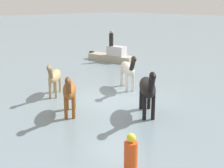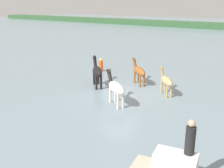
# 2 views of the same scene
# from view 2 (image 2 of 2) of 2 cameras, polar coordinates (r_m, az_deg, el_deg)

# --- Properties ---
(ground_plane) EXTENTS (177.54, 177.54, 0.00)m
(ground_plane) POSITION_cam_2_polar(r_m,az_deg,el_deg) (17.92, 1.43, -1.91)
(ground_plane) COLOR gray
(horse_rear_stallion) EXTENTS (2.27, 1.67, 1.92)m
(horse_rear_stallion) POSITION_cam_2_polar(r_m,az_deg,el_deg) (15.57, 0.83, -0.78)
(horse_rear_stallion) COLOR silver
(horse_rear_stallion) RESTS_ON ground_plane
(horse_gray_outer) EXTENTS (2.03, 1.74, 1.80)m
(horse_gray_outer) POSITION_cam_2_polar(r_m,az_deg,el_deg) (19.64, 5.77, 2.74)
(horse_gray_outer) COLOR brown
(horse_gray_outer) RESTS_ON ground_plane
(horse_pinto_flank) EXTENTS (2.16, 2.10, 2.03)m
(horse_pinto_flank) POSITION_cam_2_polar(r_m,az_deg,el_deg) (19.02, -3.20, 2.72)
(horse_pinto_flank) COLOR black
(horse_pinto_flank) RESTS_ON ground_plane
(horse_mid_herd) EXTENTS (1.77, 1.80, 1.70)m
(horse_mid_herd) POSITION_cam_2_polar(r_m,az_deg,el_deg) (17.65, 11.47, 0.64)
(horse_mid_herd) COLOR tan
(horse_mid_herd) RESTS_ON ground_plane
(person_spotter_bow) EXTENTS (0.32, 0.32, 1.19)m
(person_spotter_bow) POSITION_cam_2_polar(r_m,az_deg,el_deg) (8.96, 16.36, -11.06)
(person_spotter_bow) COLOR black
(person_spotter_bow) RESTS_ON boat_motor_center
(buoy_channel_marker) EXTENTS (0.36, 0.36, 1.14)m
(buoy_channel_marker) POSITION_cam_2_polar(r_m,az_deg,el_deg) (23.46, -2.39, 3.97)
(buoy_channel_marker) COLOR #E54C19
(buoy_channel_marker) RESTS_ON ground_plane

